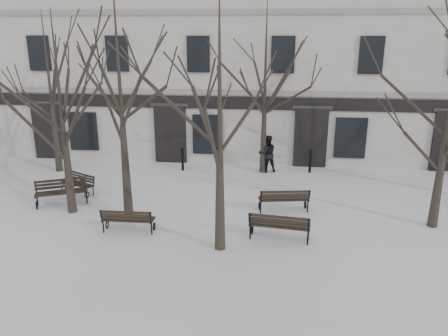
# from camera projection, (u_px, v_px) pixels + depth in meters

# --- Properties ---
(ground) EXTENTS (100.00, 100.00, 0.00)m
(ground) POSITION_uv_depth(u_px,v_px,m) (220.00, 232.00, 14.62)
(ground) COLOR white
(ground) RESTS_ON ground
(building) EXTENTS (40.40, 10.20, 11.40)m
(building) POSITION_uv_depth(u_px,v_px,m) (247.00, 48.00, 25.27)
(building) COLOR beige
(building) RESTS_ON ground
(tree_0) EXTENTS (5.02, 5.02, 7.17)m
(tree_0) POSITION_uv_depth(u_px,v_px,m) (59.00, 91.00, 14.94)
(tree_0) COLOR black
(tree_0) RESTS_ON ground
(tree_1) EXTENTS (5.75, 5.75, 8.21)m
(tree_1) POSITION_uv_depth(u_px,v_px,m) (119.00, 74.00, 13.98)
(tree_1) COLOR black
(tree_1) RESTS_ON ground
(tree_2) EXTENTS (5.33, 5.33, 7.61)m
(tree_2) POSITION_uv_depth(u_px,v_px,m) (220.00, 94.00, 12.10)
(tree_2) COLOR black
(tree_2) RESTS_ON ground
(tree_4) EXTENTS (5.12, 5.12, 7.32)m
(tree_4) POSITION_uv_depth(u_px,v_px,m) (48.00, 74.00, 19.73)
(tree_4) COLOR black
(tree_4) RESTS_ON ground
(tree_5) EXTENTS (5.47, 5.47, 7.82)m
(tree_5) POSITION_uv_depth(u_px,v_px,m) (266.00, 68.00, 19.45)
(tree_5) COLOR black
(tree_5) RESTS_ON ground
(bench_0) EXTENTS (2.01, 1.41, 0.97)m
(bench_0) POSITION_uv_depth(u_px,v_px,m) (61.00, 191.00, 16.88)
(bench_0) COLOR black
(bench_0) RESTS_ON ground
(bench_1) EXTENTS (1.74, 0.67, 0.87)m
(bench_1) POSITION_uv_depth(u_px,v_px,m) (128.00, 219.00, 14.47)
(bench_1) COLOR black
(bench_1) RESTS_ON ground
(bench_2) EXTENTS (2.00, 0.92, 0.97)m
(bench_2) POSITION_uv_depth(u_px,v_px,m) (279.00, 225.00, 13.89)
(bench_2) COLOR black
(bench_2) RESTS_ON ground
(bench_3) EXTENTS (1.66, 1.25, 0.81)m
(bench_3) POSITION_uv_depth(u_px,v_px,m) (79.00, 182.00, 18.10)
(bench_3) COLOR black
(bench_3) RESTS_ON ground
(bench_4) EXTENTS (1.92, 0.96, 0.93)m
(bench_4) POSITION_uv_depth(u_px,v_px,m) (284.00, 199.00, 16.14)
(bench_4) COLOR black
(bench_4) RESTS_ON ground
(bollard_a) EXTENTS (0.15, 0.15, 1.14)m
(bollard_a) POSITION_uv_depth(u_px,v_px,m) (183.00, 158.00, 20.97)
(bollard_a) COLOR black
(bollard_a) RESTS_ON ground
(bollard_b) EXTENTS (0.14, 0.14, 1.10)m
(bollard_b) POSITION_uv_depth(u_px,v_px,m) (310.00, 161.00, 20.65)
(bollard_b) COLOR black
(bollard_b) RESTS_ON ground
(pedestrian_b) EXTENTS (1.02, 0.89, 1.78)m
(pedestrian_b) POSITION_uv_depth(u_px,v_px,m) (267.00, 172.00, 20.95)
(pedestrian_b) COLOR black
(pedestrian_b) RESTS_ON ground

